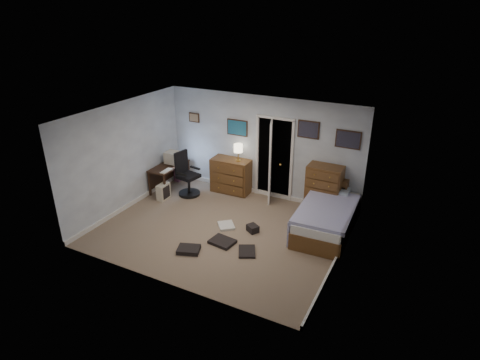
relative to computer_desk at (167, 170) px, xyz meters
name	(u,v)px	position (x,y,z in m)	size (l,w,h in m)	color
floor	(222,230)	(2.28, -1.17, -0.52)	(5.00, 4.00, 0.02)	#88725D
computer_desk	(167,170)	(0.00, 0.00, 0.00)	(0.55, 1.16, 0.66)	#321E10
crt_monitor	(173,157)	(0.10, 0.15, 0.32)	(0.35, 0.32, 0.32)	beige
keyboard	(166,171)	(0.26, -0.35, 0.16)	(0.13, 0.35, 0.02)	beige
pc_tower	(163,192)	(0.28, -0.55, -0.31)	(0.19, 0.37, 0.40)	beige
office_chair	(187,178)	(0.65, -0.05, -0.08)	(0.62, 0.62, 1.11)	black
media_stack	(177,169)	(-0.04, 0.50, -0.15)	(0.15, 0.15, 0.73)	maroon
low_dresser	(231,175)	(1.56, 0.60, -0.07)	(0.99, 0.49, 0.88)	brown
table_lamp	(238,149)	(1.76, 0.60, 0.68)	(0.23, 0.23, 0.43)	gold
doorway	(279,155)	(2.63, 1.10, 0.49)	(0.96, 1.12, 2.05)	black
tall_dresser	(324,190)	(3.96, 0.58, 0.06)	(0.78, 0.46, 1.14)	brown
headboard_bookcase	(327,193)	(4.00, 0.69, -0.07)	(0.92, 0.26, 0.82)	brown
bed	(326,218)	(4.26, -0.20, -0.20)	(1.16, 2.07, 0.67)	brown
wall_posters	(284,130)	(2.85, 0.81, 1.24)	(4.38, 0.04, 0.60)	#331E11
floor_clutter	(222,240)	(2.53, -1.59, -0.47)	(1.52, 1.63, 0.15)	black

